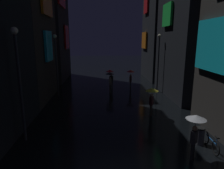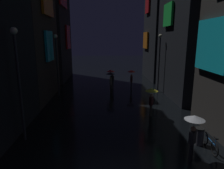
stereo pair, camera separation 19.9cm
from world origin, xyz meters
name	(u,v)px [view 2 (the right image)]	position (x,y,z in m)	size (l,w,h in m)	color
building_left_far	(49,7)	(-7.49, 21.93, 9.43)	(4.25, 7.88, 18.86)	#232328
building_right_far	(164,22)	(7.49, 21.56, 7.61)	(4.25, 7.10, 15.21)	black
pedestrian_midstreet_left_black	(111,77)	(0.08, 14.23, 1.67)	(0.90, 0.90, 2.12)	#38332D
pedestrian_near_crossing_yellow	(151,94)	(2.67, 7.54, 1.67)	(0.90, 0.90, 2.12)	#38332D
pedestrian_foreground_left_red	(111,74)	(0.21, 15.86, 1.67)	(0.90, 0.90, 2.12)	#38332D
pedestrian_midstreet_centre_red	(131,74)	(2.40, 15.55, 1.67)	(0.90, 0.90, 2.12)	#2D2D38
pedestrian_foreground_right_clear	(194,125)	(3.34, 2.41, 1.67)	(0.90, 0.90, 2.12)	black
bicycle_parked_at_storefront	(210,143)	(4.60, 3.13, 0.39)	(0.22, 1.82, 0.96)	black
streetlamp_left_far	(57,58)	(-5.00, 13.40, 3.62)	(0.36, 0.36, 5.83)	#2D2D33
streetlamp_right_far	(159,57)	(5.00, 14.25, 3.65)	(0.36, 0.36, 5.88)	#2D2D33
streetlamp_left_near	(18,73)	(-5.00, 4.58, 3.71)	(0.36, 0.36, 5.99)	#2D2D33
trash_bin	(199,136)	(4.30, 3.66, 0.47)	(0.46, 0.46, 0.93)	#3F3F47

